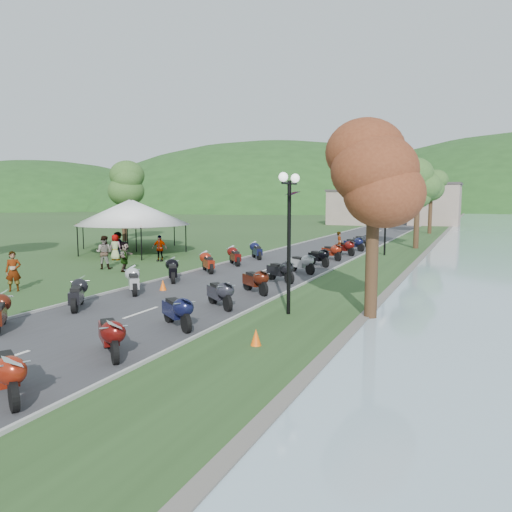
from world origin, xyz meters
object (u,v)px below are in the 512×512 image
at_px(pedestrian_b, 105,269).
at_px(pedestrian_c, 118,258).
at_px(pedestrian_a, 14,291).
at_px(vendor_tent_main, 133,227).

xyz_separation_m(pedestrian_b, pedestrian_c, (-2.77, 4.61, 0.00)).
bearing_deg(pedestrian_a, vendor_tent_main, 66.36).
bearing_deg(pedestrian_b, vendor_tent_main, -84.40).
bearing_deg(pedestrian_c, pedestrian_a, 5.05).
bearing_deg(pedestrian_a, pedestrian_c, 67.52).
distance_m(vendor_tent_main, pedestrian_c, 3.09).
bearing_deg(pedestrian_c, pedestrian_b, 18.11).
bearing_deg(pedestrian_b, pedestrian_c, -78.25).
height_order(vendor_tent_main, pedestrian_c, vendor_tent_main).
relative_size(pedestrian_a, pedestrian_c, 0.99).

